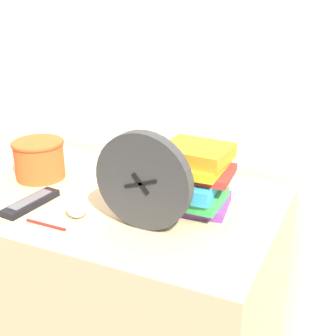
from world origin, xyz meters
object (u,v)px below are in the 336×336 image
object	(u,v)px
desk_clock	(143,181)
crumpled_paper_ball	(77,207)
pen	(46,225)
book_stack	(191,179)
tv_remote	(31,203)
basket	(39,158)

from	to	relation	value
desk_clock	crumpled_paper_ball	distance (m)	0.23
desk_clock	pen	size ratio (longest dim) A/B	2.10
book_stack	tv_remote	distance (m)	0.48
basket	book_stack	bearing A→B (deg)	0.39
crumpled_paper_ball	pen	world-z (taller)	crumpled_paper_ball
desk_clock	book_stack	xyz separation A→B (m)	(0.07, 0.16, -0.04)
basket	crumpled_paper_ball	world-z (taller)	basket
basket	tv_remote	world-z (taller)	basket
book_stack	crumpled_paper_ball	world-z (taller)	book_stack
basket	tv_remote	size ratio (longest dim) A/B	0.87
desk_clock	tv_remote	size ratio (longest dim) A/B	1.39
desk_clock	basket	world-z (taller)	desk_clock
crumpled_paper_ball	pen	size ratio (longest dim) A/B	0.46
desk_clock	book_stack	bearing A→B (deg)	66.66
tv_remote	pen	world-z (taller)	tv_remote
tv_remote	pen	distance (m)	0.14
basket	pen	bearing A→B (deg)	-49.31
tv_remote	pen	size ratio (longest dim) A/B	1.51
crumpled_paper_ball	pen	xyz separation A→B (m)	(-0.05, -0.08, -0.03)
basket	pen	world-z (taller)	basket
pen	book_stack	bearing A→B (deg)	40.27
desk_clock	pen	xyz separation A→B (m)	(-0.25, -0.11, -0.13)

